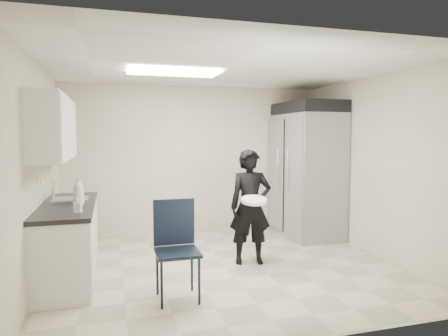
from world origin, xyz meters
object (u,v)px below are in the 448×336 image
object	(u,v)px
lower_counter	(68,243)
man_tuxedo	(250,207)
folding_chair	(177,253)
commercial_fridge	(307,175)

from	to	relation	value
lower_counter	man_tuxedo	world-z (taller)	man_tuxedo
lower_counter	folding_chair	xyz separation A→B (m)	(1.18, -1.04, 0.08)
lower_counter	man_tuxedo	bearing A→B (deg)	-2.34
lower_counter	folding_chair	size ratio (longest dim) A/B	1.87
folding_chair	commercial_fridge	bearing A→B (deg)	39.09
commercial_fridge	folding_chair	xyz separation A→B (m)	(-2.60, -2.11, -0.54)
lower_counter	man_tuxedo	size ratio (longest dim) A/B	1.22
man_tuxedo	commercial_fridge	bearing A→B (deg)	47.95
lower_counter	folding_chair	world-z (taller)	folding_chair
lower_counter	commercial_fridge	world-z (taller)	commercial_fridge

